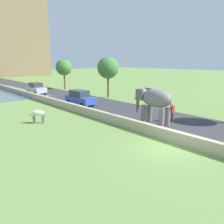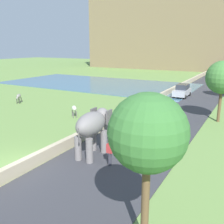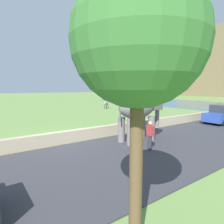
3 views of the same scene
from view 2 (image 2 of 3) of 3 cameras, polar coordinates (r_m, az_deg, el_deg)
The scene contains 13 objects.
ground_plane at distance 16.78m, azimuth -21.22°, elevation -11.09°, with size 220.00×220.00×0.00m, color #6B8E47.
road_surface at distance 30.94m, azimuth 15.39°, elevation 1.10°, with size 7.00×120.00×0.06m, color #38383D.
barrier_wall at distance 30.13m, azimuth 7.47°, elevation 1.85°, with size 0.40×110.00×0.78m, color tan.
lake at distance 48.66m, azimuth -3.39°, elevation 6.41°, with size 36.00×18.00×0.08m, color #426B84.
hill_distant at distance 89.42m, azimuth 18.54°, elevation 17.43°, with size 64.00×28.00×24.87m, color #7F6B4C.
elephant at distance 16.29m, azimuth -4.32°, elevation -3.15°, with size 1.45×3.47×2.99m.
person_beside_elephant at distance 15.23m, azimuth -0.53°, elevation -9.09°, with size 0.36×0.22×1.63m.
car_blue at distance 25.69m, azimuth 8.82°, elevation 0.73°, with size 1.93×4.07×1.80m.
car_silver at distance 37.08m, azimuth 15.53°, elevation 4.65°, with size 1.80×4.00×1.80m.
cow_grey at distance 33.95m, azimuth -20.28°, elevation 3.28°, with size 1.02×1.35×1.15m.
cow_white at distance 25.92m, azimuth -8.53°, elevation 0.73°, with size 1.24×1.20×1.15m.
tree_near at distance 8.22m, azimuth 8.07°, elevation -4.87°, with size 2.63×2.63×5.63m.
tree_mid at distance 25.43m, azimuth 23.66°, elevation 7.11°, with size 3.05×3.05×5.75m.
Camera 2 is at (12.08, -9.30, 7.01)m, focal length 40.60 mm.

